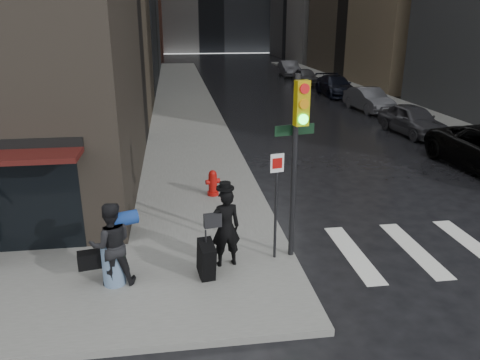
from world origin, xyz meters
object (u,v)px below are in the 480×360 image
at_px(fire_hydrant, 213,184).
at_px(parked_car_5, 289,69).
at_px(man_overcoat, 222,233).
at_px(traffic_light, 295,145).
at_px(man_jeans, 111,244).
at_px(parked_car_4, 306,77).
at_px(parked_car_1, 412,120).
at_px(parked_car_2, 369,100).
at_px(parked_car_3, 335,86).

xyz_separation_m(fire_hydrant, parked_car_5, (10.40, 32.45, 0.24)).
distance_m(man_overcoat, traffic_light, 2.53).
distance_m(fire_hydrant, parked_car_5, 34.07).
height_order(man_jeans, parked_car_4, man_jeans).
bearing_deg(man_jeans, parked_car_1, -146.93).
distance_m(man_overcoat, parked_car_2, 21.44).
distance_m(man_overcoat, parked_car_4, 32.57).
xyz_separation_m(traffic_light, parked_car_2, (9.43, 18.07, -2.17)).
xyz_separation_m(parked_car_2, parked_car_3, (-0.01, 6.23, 0.02)).
bearing_deg(man_overcoat, parked_car_1, -140.69).
xyz_separation_m(man_overcoat, parked_car_2, (11.10, 18.35, -0.29)).
distance_m(fire_hydrant, parked_car_3, 22.76).
bearing_deg(fire_hydrant, parked_car_1, 35.37).
bearing_deg(parked_car_4, traffic_light, -107.53).
distance_m(fire_hydrant, parked_car_4, 28.19).
height_order(fire_hydrant, parked_car_1, parked_car_1).
distance_m(traffic_light, parked_car_3, 26.16).
height_order(man_jeans, parked_car_3, man_jeans).
relative_size(traffic_light, parked_car_5, 0.92).
distance_m(man_jeans, parked_car_5, 39.58).
bearing_deg(parked_car_2, fire_hydrant, -133.33).
xyz_separation_m(traffic_light, fire_hydrant, (-1.48, 4.33, -2.36)).
bearing_deg(fire_hydrant, traffic_light, -71.10).
xyz_separation_m(parked_car_3, parked_car_5, (-0.50, 12.47, 0.03)).
relative_size(man_overcoat, parked_car_4, 0.50).
distance_m(parked_car_1, parked_car_3, 12.47).
xyz_separation_m(parked_car_1, parked_car_2, (0.33, 6.23, -0.02)).
bearing_deg(man_overcoat, traffic_light, -179.82).
bearing_deg(parked_car_5, parked_car_4, -87.62).
xyz_separation_m(man_overcoat, fire_hydrant, (0.19, 4.60, -0.48)).
bearing_deg(parked_car_1, parked_car_5, 84.63).
xyz_separation_m(traffic_light, parked_car_5, (8.92, 36.77, -2.12)).
bearing_deg(parked_car_2, parked_car_4, 87.63).
bearing_deg(man_overcoat, parked_car_2, -130.22).
distance_m(parked_car_2, parked_car_5, 18.71).
bearing_deg(traffic_light, fire_hydrant, 97.31).
bearing_deg(man_overcoat, fire_hydrant, -101.41).
height_order(man_overcoat, man_jeans, man_overcoat).
bearing_deg(fire_hydrant, parked_car_5, 72.23).
distance_m(parked_car_1, parked_car_4, 18.70).
height_order(parked_car_2, parked_car_4, parked_car_2).
relative_size(man_overcoat, traffic_light, 0.48).
bearing_deg(parked_car_3, parked_car_1, -90.73).
bearing_deg(parked_car_5, traffic_light, -100.89).
distance_m(man_overcoat, parked_car_1, 16.21).
bearing_deg(traffic_light, parked_car_1, 40.87).
relative_size(parked_car_1, parked_car_4, 1.06).
height_order(man_overcoat, parked_car_3, man_overcoat).
bearing_deg(parked_car_4, parked_car_5, 88.32).
xyz_separation_m(fire_hydrant, parked_car_1, (10.58, 7.51, 0.22)).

